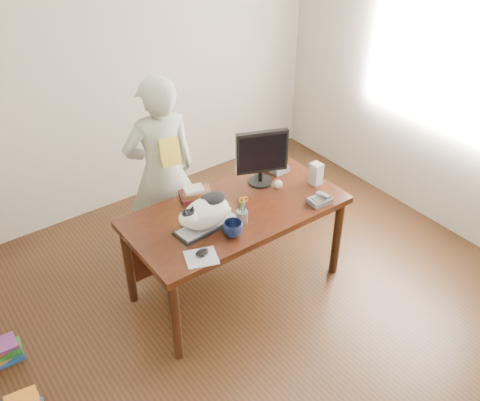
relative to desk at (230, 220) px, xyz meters
name	(u,v)px	position (x,y,z in m)	size (l,w,h in m)	color
room	(295,173)	(0.00, -0.68, 0.75)	(4.50, 4.50, 4.50)	black
desk	(230,220)	(0.00, 0.00, 0.00)	(1.60, 0.80, 0.75)	black
keyboard	(207,225)	(-0.29, -0.14, 0.16)	(0.48, 0.22, 0.03)	black
cat	(205,212)	(-0.30, -0.14, 0.28)	(0.45, 0.26, 0.26)	white
monitor	(262,155)	(0.36, 0.08, 0.40)	(0.38, 0.25, 0.45)	black
pen_cup	(242,215)	(-0.06, -0.23, 0.21)	(0.10, 0.10, 0.21)	#9A9A9F
mousepad	(201,258)	(-0.50, -0.39, 0.15)	(0.25, 0.24, 0.00)	#AEB3BB
mouse	(202,252)	(-0.48, -0.37, 0.17)	(0.11, 0.09, 0.04)	black
coffee_mug	(233,229)	(-0.20, -0.32, 0.20)	(0.14, 0.14, 0.11)	black
phone	(320,200)	(0.55, -0.38, 0.17)	(0.17, 0.14, 0.07)	#5B5B5F
speaker	(316,174)	(0.70, -0.17, 0.24)	(0.08, 0.09, 0.17)	#99999C
baseball	(278,184)	(0.42, -0.05, 0.18)	(0.07, 0.07, 0.07)	beige
book_stack	(196,194)	(-0.16, 0.21, 0.19)	(0.27, 0.24, 0.09)	#50151A
calculator	(276,167)	(0.58, 0.17, 0.17)	(0.14, 0.19, 0.06)	#5B5B5F
person	(161,172)	(-0.22, 0.63, 0.19)	(0.58, 0.38, 1.59)	beige
held_book	(170,152)	(-0.22, 0.46, 0.45)	(0.16, 0.11, 0.21)	yellow
book_pile_b	(3,351)	(-1.72, 0.27, -0.53)	(0.26, 0.20, 0.15)	#1B45A3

